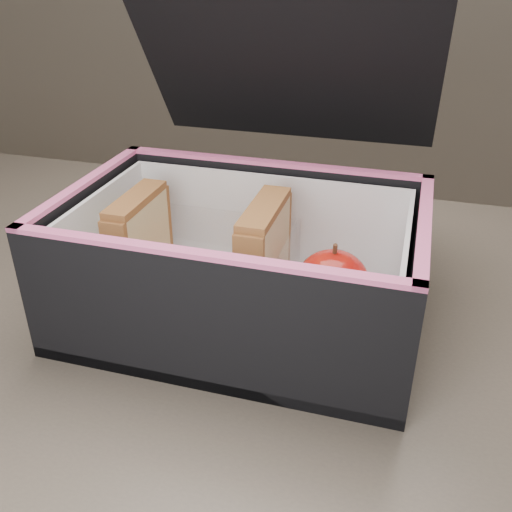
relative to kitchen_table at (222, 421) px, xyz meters
The scene contains 8 objects.
kitchen_table is the anchor object (origin of this frame).
lunch_bag 0.17m from the kitchen_table, 81.38° to the left, with size 0.31×0.32×0.29m.
plastic_tub 0.15m from the kitchen_table, 123.79° to the left, with size 0.16×0.12×0.07m, color white, non-canonical shape.
sandwich_left 0.19m from the kitchen_table, 151.91° to the left, with size 0.02×0.09×0.10m.
sandwich_right 0.17m from the kitchen_table, 61.84° to the left, with size 0.03×0.09×0.10m.
carrot_sticks 0.14m from the kitchen_table, 122.64° to the left, with size 0.05×0.11×0.03m.
paper_napkin 0.15m from the kitchen_table, 25.82° to the left, with size 0.08×0.09×0.01m, color white.
red_apple 0.18m from the kitchen_table, 27.86° to the left, with size 0.08×0.08×0.07m.
Camera 1 is at (0.15, -0.38, 1.07)m, focal length 40.00 mm.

